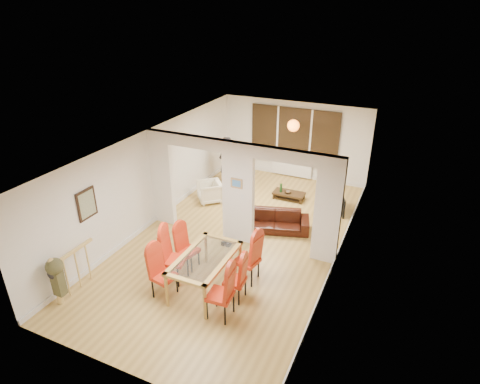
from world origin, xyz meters
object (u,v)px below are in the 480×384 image
Objects in this scene: dining_chair_lb at (174,257)px; dining_chair_la at (164,273)px; person at (226,161)px; dining_table at (206,272)px; bottle at (281,188)px; sofa at (275,221)px; bowl at (288,192)px; dining_chair_lc at (188,248)px; dining_chair_ra at (220,292)px; dining_chair_rc at (247,257)px; dining_chair_rb at (235,278)px; armchair at (210,192)px; coffee_table at (289,196)px; television at (338,202)px.

dining_chair_la is at bearing -92.37° from dining_chair_lb.
person reaches higher than dining_chair_lb.
bottle is (0.03, 4.71, -0.03)m from dining_table.
sofa is 8.93× the size of bowl.
dining_chair_lb is 1.16× the size of dining_chair_lc.
dining_table is 1.67× the size of dining_chair_lc.
bottle is at bearing 89.66° from dining_table.
dining_chair_ra is 0.99× the size of dining_chair_rc.
dining_chair_la is 0.93× the size of dining_chair_rc.
dining_chair_rb is (1.44, -0.02, -0.08)m from dining_chair_lb.
armchair is (-2.54, 3.02, -0.27)m from dining_chair_rc.
dining_chair_ra reaches higher than sofa.
dining_table is 1.67× the size of dining_chair_rb.
bowl is at bearing 106.50° from dining_chair_rc.
dining_table is 1.48× the size of dining_chair_ra.
coffee_table is at bearing 76.96° from armchair.
dining_chair_ra is at bearing -80.36° from dining_chair_rc.
sofa reaches higher than coffee_table.
dining_chair_ra is 5.36m from television.
television is at bearing 36.05° from sofa.
television is (1.14, 4.00, -0.31)m from dining_chair_rc.
coffee_table is (1.02, 4.79, -0.48)m from dining_chair_lb.
armchair reaches higher than coffee_table.
dining_chair_rc is 0.71× the size of person.
dining_table reaches higher than television.
armchair is (-1.12, 3.66, -0.27)m from dining_chair_lb.
dining_chair_rb is 4.79m from bowl.
dining_chair_lc is 4.84m from television.
dining_table is at bearing 139.31° from television.
dining_chair_rb is at bearing 36.28° from person.
person reaches higher than dining_chair_rc.
television is 1.79m from bottle.
dining_chair_rb is 5.07× the size of bowl.
coffee_table is 4.70× the size of bowl.
coffee_table is (2.14, 1.13, -0.21)m from armchair.
dining_chair_lc is 1.08× the size of coffee_table.
bottle is 1.47× the size of bowl.
dining_table reaches higher than sofa.
dining_chair_la is 5.73m from television.
dining_chair_lb is 0.65× the size of sofa.
dining_chair_rc is 1.23× the size of coffee_table.
dining_chair_lb reaches higher than television.
bowl is (-0.41, 5.33, -0.33)m from dining_chair_ra.
dining_chair_lb is 1.56m from dining_chair_rc.
dining_chair_lb is at bearing 174.52° from dining_chair_rb.
dining_chair_lc is at bearing -164.18° from dining_chair_rc.
armchair is 2.37m from bowl.
television is (1.81, 4.62, -0.13)m from dining_table.
dining_chair_rc reaches higher than dining_table.
dining_chair_rc is 3.96m from armchair.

